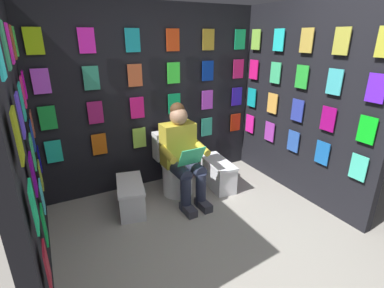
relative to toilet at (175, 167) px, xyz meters
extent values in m
plane|color=#9E998E|center=(0.09, 1.73, -0.33)|extent=(30.00, 30.00, 0.00)
cube|color=black|center=(0.09, -0.42, 0.82)|extent=(2.98, 0.10, 2.29)
cube|color=#1AC5A0|center=(1.34, -0.33, 0.35)|extent=(0.17, 0.01, 0.26)
cube|color=#C4550B|center=(0.84, -0.33, 0.35)|extent=(0.17, 0.01, 0.26)
cube|color=#A0D949|center=(0.34, -0.33, 0.35)|extent=(0.17, 0.01, 0.26)
cube|color=#B732EB|center=(-0.16, -0.33, 0.35)|extent=(0.17, 0.01, 0.26)
cube|color=teal|center=(-0.66, -0.33, 0.35)|extent=(0.17, 0.01, 0.26)
cube|color=#AA290C|center=(-1.17, -0.33, 0.35)|extent=(0.17, 0.01, 0.26)
cube|color=green|center=(1.34, -0.33, 0.75)|extent=(0.17, 0.01, 0.26)
cube|color=#A21765|center=(0.84, -0.33, 0.75)|extent=(0.17, 0.01, 0.26)
cube|color=#D71476|center=(0.34, -0.33, 0.75)|extent=(0.17, 0.01, 0.26)
cube|color=#0FA95E|center=(-0.16, -0.33, 0.75)|extent=(0.17, 0.01, 0.26)
cube|color=#B840D5|center=(-0.66, -0.33, 0.75)|extent=(0.17, 0.01, 0.26)
cube|color=#3317AB|center=(-1.17, -0.33, 0.75)|extent=(0.17, 0.01, 0.26)
cube|color=#BB49E3|center=(1.34, -0.33, 1.14)|extent=(0.17, 0.01, 0.26)
cube|color=#2C8F71|center=(0.84, -0.33, 1.14)|extent=(0.17, 0.01, 0.26)
cube|color=#C6572F|center=(0.34, -0.33, 1.14)|extent=(0.17, 0.01, 0.26)
cube|color=#39F13B|center=(-0.16, -0.33, 1.14)|extent=(0.17, 0.01, 0.26)
cube|color=#0B2E99|center=(-0.66, -0.33, 1.14)|extent=(0.17, 0.01, 0.26)
cube|color=#BF2067|center=(-1.17, -0.33, 1.14)|extent=(0.17, 0.01, 0.26)
cube|color=#ABD611|center=(1.34, -0.33, 1.53)|extent=(0.17, 0.01, 0.26)
cube|color=#EF1FC2|center=(0.84, -0.33, 1.53)|extent=(0.17, 0.01, 0.26)
cube|color=teal|center=(0.34, -0.33, 1.53)|extent=(0.17, 0.01, 0.26)
cube|color=red|center=(-0.16, -0.33, 1.53)|extent=(0.17, 0.01, 0.26)
cube|color=#B18D28|center=(-0.66, -0.33, 1.53)|extent=(0.17, 0.01, 0.26)
cube|color=#15A467|center=(-1.17, -0.33, 1.53)|extent=(0.17, 0.01, 0.26)
cube|color=black|center=(-1.40, 0.68, 0.82)|extent=(0.10, 2.09, 2.29)
cube|color=#EA1E9D|center=(-1.31, -0.18, 0.35)|extent=(0.01, 0.17, 0.26)
cube|color=purple|center=(-1.31, 0.25, 0.35)|extent=(0.01, 0.17, 0.26)
cube|color=#2C56B4|center=(-1.31, 0.68, 0.35)|extent=(0.01, 0.17, 0.26)
cube|color=blue|center=(-1.31, 1.11, 0.35)|extent=(0.01, 0.17, 0.26)
cube|color=#46D4B4|center=(-1.31, 1.54, 0.35)|extent=(0.01, 0.17, 0.26)
cube|color=#11A7AA|center=(-1.31, -0.18, 0.75)|extent=(0.01, 0.17, 0.26)
cube|color=#F0AC46|center=(-1.31, 0.25, 0.75)|extent=(0.01, 0.17, 0.26)
cube|color=#2E3DA9|center=(-1.31, 0.68, 0.75)|extent=(0.01, 0.17, 0.26)
cube|color=#960B6A|center=(-1.31, 1.11, 0.75)|extent=(0.01, 0.17, 0.26)
cube|color=#0FCF1D|center=(-1.31, 1.54, 0.75)|extent=(0.01, 0.17, 0.26)
cube|color=#E61574|center=(-1.31, -0.18, 1.14)|extent=(0.01, 0.17, 0.26)
cube|color=#43CE83|center=(-1.31, 0.25, 1.14)|extent=(0.01, 0.17, 0.26)
cube|color=green|center=(-1.31, 0.68, 1.14)|extent=(0.01, 0.17, 0.26)
cube|color=#3FB9C0|center=(-1.31, 1.11, 1.14)|extent=(0.01, 0.17, 0.26)
cube|color=#6020ED|center=(-1.31, 1.54, 1.14)|extent=(0.01, 0.17, 0.26)
cube|color=#8ECF47|center=(-1.31, -0.18, 1.53)|extent=(0.01, 0.17, 0.26)
cube|color=#26DFDC|center=(-1.31, 0.25, 1.53)|extent=(0.01, 0.17, 0.26)
cube|color=gold|center=(-1.31, 0.68, 1.53)|extent=(0.01, 0.17, 0.26)
cube|color=#AEAA3C|center=(-1.31, 1.11, 1.53)|extent=(0.01, 0.17, 0.26)
cube|color=black|center=(1.58, 0.68, 0.82)|extent=(0.10, 2.09, 2.29)
cube|color=maroon|center=(1.49, 1.54, 0.35)|extent=(0.01, 0.17, 0.26)
cube|color=#0AA23E|center=(1.49, 1.11, 0.35)|extent=(0.01, 0.17, 0.26)
cube|color=#47D9E5|center=(1.49, 0.68, 0.35)|extent=(0.01, 0.17, 0.26)
cube|color=#A3BE33|center=(1.49, 0.25, 0.35)|extent=(0.01, 0.17, 0.26)
cube|color=#0F0CA4|center=(1.49, -0.18, 0.35)|extent=(0.01, 0.17, 0.26)
cube|color=#15CC76|center=(1.49, 1.54, 0.75)|extent=(0.01, 0.17, 0.26)
cube|color=#68078D|center=(1.49, 1.11, 0.75)|extent=(0.01, 0.17, 0.26)
cube|color=#30B86C|center=(1.49, 0.68, 0.75)|extent=(0.01, 0.17, 0.26)
cube|color=#1A37A8|center=(1.49, 0.25, 0.75)|extent=(0.01, 0.17, 0.26)
cube|color=#BD533D|center=(1.49, -0.18, 0.75)|extent=(0.01, 0.17, 0.26)
cube|color=#8B9B14|center=(1.49, 1.54, 1.14)|extent=(0.01, 0.17, 0.26)
cube|color=#4E36D6|center=(1.49, 1.11, 1.14)|extent=(0.01, 0.17, 0.26)
cube|color=#20AE9D|center=(1.49, 0.68, 1.14)|extent=(0.01, 0.17, 0.26)
cube|color=#F12679|center=(1.49, 0.25, 1.14)|extent=(0.01, 0.17, 0.26)
cube|color=#EE0CC3|center=(1.49, -0.18, 1.14)|extent=(0.01, 0.17, 0.26)
cube|color=#2F9361|center=(1.49, 1.11, 1.53)|extent=(0.01, 0.17, 0.26)
cube|color=#EA1EB5|center=(1.49, 0.68, 1.53)|extent=(0.01, 0.17, 0.26)
cube|color=#A04C27|center=(1.49, 0.25, 1.53)|extent=(0.01, 0.17, 0.26)
cube|color=#46E651|center=(1.49, -0.18, 1.53)|extent=(0.01, 0.17, 0.26)
cylinder|color=white|center=(0.00, 0.08, -0.13)|extent=(0.38, 0.38, 0.40)
cylinder|color=white|center=(0.00, 0.08, 0.09)|extent=(0.41, 0.41, 0.02)
cube|color=white|center=(0.00, -0.18, 0.25)|extent=(0.38, 0.19, 0.36)
cylinder|color=white|center=(0.00, -0.09, 0.25)|extent=(0.39, 0.08, 0.39)
cube|color=gold|center=(0.00, 0.11, 0.36)|extent=(0.41, 0.23, 0.52)
sphere|color=tan|center=(0.00, 0.14, 0.71)|extent=(0.21, 0.21, 0.21)
sphere|color=#472D19|center=(0.00, 0.11, 0.78)|extent=(0.17, 0.17, 0.17)
cylinder|color=#23283D|center=(-0.11, 0.30, 0.11)|extent=(0.16, 0.40, 0.15)
cylinder|color=#23283D|center=(0.09, 0.31, 0.11)|extent=(0.16, 0.40, 0.15)
cylinder|color=#23283D|center=(-0.11, 0.48, -0.11)|extent=(0.12, 0.12, 0.42)
cylinder|color=#23283D|center=(0.09, 0.49, -0.11)|extent=(0.12, 0.12, 0.42)
cube|color=#33333D|center=(-0.11, 0.54, -0.28)|extent=(0.12, 0.26, 0.09)
cube|color=#33333D|center=(0.09, 0.55, -0.28)|extent=(0.12, 0.26, 0.09)
cylinder|color=gold|center=(-0.23, 0.28, 0.33)|extent=(0.09, 0.31, 0.13)
cylinder|color=gold|center=(0.21, 0.29, 0.33)|extent=(0.09, 0.31, 0.13)
cube|color=#3DDE90|center=(-0.01, 0.45, 0.32)|extent=(0.30, 0.14, 0.23)
cube|color=silver|center=(-0.55, 0.16, -0.16)|extent=(0.31, 0.63, 0.34)
cube|color=white|center=(-0.55, 0.16, 0.03)|extent=(0.32, 0.66, 0.03)
cube|color=silver|center=(0.64, 0.17, -0.17)|extent=(0.39, 0.62, 0.31)
cube|color=white|center=(0.64, 0.17, 0.00)|extent=(0.41, 0.65, 0.03)
camera|label=1|loc=(1.36, 3.06, 1.59)|focal=26.91mm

